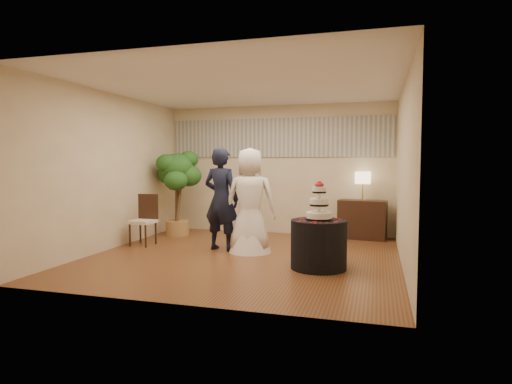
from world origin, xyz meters
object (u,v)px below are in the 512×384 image
(bride, at_px, (250,200))
(ficus_tree, at_px, (177,192))
(groom, at_px, (221,199))
(side_chair, at_px, (143,220))
(cake_table, at_px, (319,244))
(wedding_cake, at_px, (319,200))
(console, at_px, (362,219))
(table_lamp, at_px, (363,186))

(bride, bearing_deg, ficus_tree, -36.71)
(groom, distance_m, side_chair, 1.63)
(cake_table, distance_m, wedding_cake, 0.65)
(groom, height_order, console, groom)
(groom, relative_size, ficus_tree, 0.99)
(cake_table, relative_size, console, 0.86)
(wedding_cake, distance_m, side_chair, 3.57)
(ficus_tree, bearing_deg, table_lamp, 9.97)
(wedding_cake, bearing_deg, bride, 147.39)
(console, bearing_deg, wedding_cake, -93.99)
(groom, distance_m, console, 3.05)
(table_lamp, bearing_deg, wedding_cake, -101.08)
(groom, xyz_separation_m, ficus_tree, (-1.44, 1.16, 0.01))
(groom, relative_size, console, 1.92)
(side_chair, bearing_deg, ficus_tree, 86.66)
(wedding_cake, bearing_deg, side_chair, 165.95)
(bride, bearing_deg, wedding_cake, 141.77)
(console, height_order, side_chair, side_chair)
(bride, bearing_deg, groom, -9.50)
(groom, distance_m, table_lamp, 3.01)
(wedding_cake, xyz_separation_m, side_chair, (-3.42, 0.86, -0.53))
(groom, bearing_deg, bride, -174.10)
(bride, relative_size, cake_table, 2.21)
(cake_table, xyz_separation_m, console, (0.53, 2.70, 0.04))
(groom, height_order, cake_table, groom)
(cake_table, height_order, ficus_tree, ficus_tree)
(table_lamp, relative_size, side_chair, 0.60)
(bride, bearing_deg, side_chair, -6.27)
(cake_table, bearing_deg, wedding_cake, -90.00)
(groom, distance_m, wedding_cake, 2.05)
(bride, xyz_separation_m, console, (1.83, 1.87, -0.51))
(groom, xyz_separation_m, wedding_cake, (1.85, -0.87, 0.10))
(groom, height_order, table_lamp, groom)
(table_lamp, distance_m, side_chair, 4.40)
(table_lamp, distance_m, ficus_tree, 3.88)
(cake_table, bearing_deg, side_chair, 165.95)
(table_lamp, bearing_deg, side_chair, -154.94)
(bride, height_order, side_chair, bride)
(console, bearing_deg, groom, -135.29)
(wedding_cake, relative_size, ficus_tree, 0.31)
(side_chair, bearing_deg, cake_table, -11.05)
(bride, relative_size, wedding_cake, 3.14)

